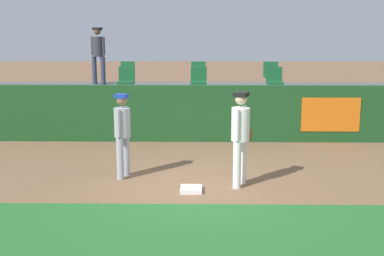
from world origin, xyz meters
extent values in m
plane|color=brown|center=(0.00, 0.00, 0.00)|extent=(60.00, 60.00, 0.00)
cube|color=#26662B|center=(0.00, -2.29, 0.00)|extent=(18.00, 2.80, 0.01)
cube|color=white|center=(-0.14, -0.19, 0.04)|extent=(0.40, 0.40, 0.08)
cylinder|color=white|center=(0.85, 0.33, 0.45)|extent=(0.15, 0.15, 0.89)
cylinder|color=white|center=(0.72, 0.03, 0.45)|extent=(0.15, 0.15, 0.89)
cylinder|color=white|center=(0.78, 0.18, 1.21)|extent=(0.45, 0.45, 0.63)
sphere|color=beige|center=(0.78, 0.18, 1.70)|extent=(0.23, 0.23, 0.23)
cube|color=black|center=(0.78, 0.18, 1.77)|extent=(0.32, 0.32, 0.08)
cylinder|color=white|center=(0.86, 0.38, 1.23)|extent=(0.09, 0.09, 0.59)
cylinder|color=white|center=(0.70, -0.01, 1.23)|extent=(0.09, 0.09, 0.59)
ellipsoid|color=brown|center=(0.96, 0.34, 0.97)|extent=(0.19, 0.23, 0.28)
cylinder|color=#9EA3AD|center=(-1.49, 0.85, 0.42)|extent=(0.14, 0.14, 0.84)
cylinder|color=#9EA3AD|center=(-1.57, 0.55, 0.42)|extent=(0.14, 0.14, 0.84)
cylinder|color=#9EA3AD|center=(-1.53, 0.70, 1.13)|extent=(0.40, 0.40, 0.59)
sphere|color=#8C6647|center=(-1.53, 0.70, 1.59)|extent=(0.22, 0.22, 0.22)
cube|color=#193899|center=(-1.53, 0.70, 1.66)|extent=(0.28, 0.28, 0.08)
cylinder|color=#9EA3AD|center=(-1.48, 0.89, 1.15)|extent=(0.09, 0.09, 0.55)
cylinder|color=#9EA3AD|center=(-1.58, 0.51, 1.15)|extent=(0.09, 0.09, 0.55)
cube|color=#19471E|center=(0.00, 3.99, 0.73)|extent=(18.00, 0.24, 1.47)
cube|color=orange|center=(3.37, 3.86, 0.73)|extent=(1.50, 0.02, 0.88)
cube|color=#59595E|center=(0.00, 6.56, 0.48)|extent=(18.00, 4.80, 0.97)
cylinder|color=#4C4C51|center=(-2.08, 5.36, 1.17)|extent=(0.08, 0.08, 0.40)
cube|color=#19592D|center=(-2.08, 5.36, 1.37)|extent=(0.46, 0.44, 0.08)
cube|color=#19592D|center=(-2.08, 5.55, 1.61)|extent=(0.46, 0.06, 0.40)
cylinder|color=#4C4C51|center=(2.12, 5.36, 1.17)|extent=(0.08, 0.08, 0.40)
cube|color=#19592D|center=(2.12, 5.36, 1.37)|extent=(0.45, 0.44, 0.08)
cube|color=#19592D|center=(2.12, 5.55, 1.61)|extent=(0.45, 0.06, 0.40)
cylinder|color=#4C4C51|center=(-0.04, 7.16, 1.17)|extent=(0.08, 0.08, 0.40)
cube|color=#19592D|center=(-0.04, 7.16, 1.37)|extent=(0.46, 0.44, 0.08)
cube|color=#19592D|center=(-0.04, 7.35, 1.61)|extent=(0.46, 0.06, 0.40)
cylinder|color=#4C4C51|center=(2.25, 7.16, 1.17)|extent=(0.08, 0.08, 0.40)
cube|color=#19592D|center=(2.25, 7.16, 1.37)|extent=(0.46, 0.44, 0.08)
cube|color=#19592D|center=(2.25, 7.35, 1.61)|extent=(0.46, 0.06, 0.40)
cylinder|color=#4C4C51|center=(-2.29, 7.16, 1.17)|extent=(0.08, 0.08, 0.40)
cube|color=#19592D|center=(-2.29, 7.16, 1.37)|extent=(0.44, 0.44, 0.08)
cube|color=#19592D|center=(-2.29, 7.35, 1.61)|extent=(0.44, 0.06, 0.40)
cylinder|color=#4C4C51|center=(-0.03, 5.36, 1.17)|extent=(0.08, 0.08, 0.40)
cube|color=#19592D|center=(-0.03, 5.36, 1.37)|extent=(0.46, 0.44, 0.08)
cube|color=#19592D|center=(-0.03, 5.55, 1.61)|extent=(0.46, 0.06, 0.40)
cylinder|color=#33384C|center=(-3.24, 8.20, 1.43)|extent=(0.16, 0.16, 0.93)
cylinder|color=#33384C|center=(-3.55, 8.32, 1.43)|extent=(0.16, 0.16, 0.93)
cylinder|color=#333338|center=(-3.40, 8.26, 2.22)|extent=(0.46, 0.46, 0.65)
sphere|color=brown|center=(-3.40, 8.26, 2.73)|extent=(0.24, 0.24, 0.24)
cube|color=black|center=(-3.40, 8.26, 2.81)|extent=(0.33, 0.33, 0.08)
cylinder|color=#333338|center=(-3.19, 8.18, 2.24)|extent=(0.09, 0.09, 0.61)
cylinder|color=#333338|center=(-3.60, 8.34, 2.24)|extent=(0.09, 0.09, 0.61)
camera|label=1|loc=(0.02, -9.75, 3.18)|focal=50.30mm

